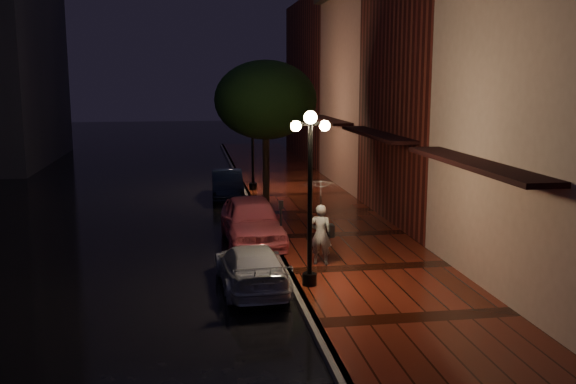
{
  "coord_description": "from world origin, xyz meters",
  "views": [
    {
      "loc": [
        -2.52,
        -20.02,
        5.22
      ],
      "look_at": [
        0.77,
        1.18,
        1.4
      ],
      "focal_mm": 40.0,
      "sensor_mm": 36.0,
      "label": 1
    }
  ],
  "objects_px": {
    "pink_car": "(252,220)",
    "silver_car": "(251,267)",
    "streetlamp_far": "(253,136)",
    "woman_with_umbrella": "(321,209)",
    "parking_meter": "(281,219)",
    "street_tree": "(266,102)",
    "streetlamp_near": "(310,188)",
    "navy_car": "(227,184)"
  },
  "relations": [
    {
      "from": "streetlamp_far",
      "to": "navy_car",
      "type": "bearing_deg",
      "value": -138.09
    },
    {
      "from": "streetlamp_near",
      "to": "navy_car",
      "type": "bearing_deg",
      "value": 95.57
    },
    {
      "from": "streetlamp_far",
      "to": "street_tree",
      "type": "xyz_separation_m",
      "value": [
        0.26,
        -3.01,
        1.64
      ]
    },
    {
      "from": "pink_car",
      "to": "woman_with_umbrella",
      "type": "distance_m",
      "value": 3.62
    },
    {
      "from": "street_tree",
      "to": "navy_car",
      "type": "height_order",
      "value": "street_tree"
    },
    {
      "from": "pink_car",
      "to": "silver_car",
      "type": "xyz_separation_m",
      "value": [
        -0.46,
        -4.45,
        -0.19
      ]
    },
    {
      "from": "navy_car",
      "to": "parking_meter",
      "type": "bearing_deg",
      "value": -82.16
    },
    {
      "from": "street_tree",
      "to": "navy_car",
      "type": "distance_m",
      "value": 4.36
    },
    {
      "from": "streetlamp_far",
      "to": "silver_car",
      "type": "height_order",
      "value": "streetlamp_far"
    },
    {
      "from": "streetlamp_near",
      "to": "pink_car",
      "type": "relative_size",
      "value": 0.97
    },
    {
      "from": "streetlamp_near",
      "to": "woman_with_umbrella",
      "type": "xyz_separation_m",
      "value": [
        0.64,
        1.75,
        -0.89
      ]
    },
    {
      "from": "silver_car",
      "to": "woman_with_umbrella",
      "type": "distance_m",
      "value": 2.7
    },
    {
      "from": "street_tree",
      "to": "woman_with_umbrella",
      "type": "xyz_separation_m",
      "value": [
        0.38,
        -9.24,
        -2.53
      ]
    },
    {
      "from": "streetlamp_far",
      "to": "woman_with_umbrella",
      "type": "relative_size",
      "value": 1.83
    },
    {
      "from": "parking_meter",
      "to": "pink_car",
      "type": "bearing_deg",
      "value": 114.97
    },
    {
      "from": "pink_car",
      "to": "parking_meter",
      "type": "distance_m",
      "value": 1.51
    },
    {
      "from": "woman_with_umbrella",
      "to": "parking_meter",
      "type": "distance_m",
      "value": 2.13
    },
    {
      "from": "pink_car",
      "to": "silver_car",
      "type": "distance_m",
      "value": 4.48
    },
    {
      "from": "pink_car",
      "to": "silver_car",
      "type": "height_order",
      "value": "pink_car"
    },
    {
      "from": "streetlamp_far",
      "to": "street_tree",
      "type": "distance_m",
      "value": 3.44
    },
    {
      "from": "navy_car",
      "to": "parking_meter",
      "type": "distance_m",
      "value": 9.36
    },
    {
      "from": "streetlamp_near",
      "to": "street_tree",
      "type": "relative_size",
      "value": 0.74
    },
    {
      "from": "pink_car",
      "to": "streetlamp_near",
      "type": "bearing_deg",
      "value": -80.93
    },
    {
      "from": "parking_meter",
      "to": "navy_car",
      "type": "bearing_deg",
      "value": 91.01
    },
    {
      "from": "pink_car",
      "to": "woman_with_umbrella",
      "type": "bearing_deg",
      "value": -64.89
    },
    {
      "from": "street_tree",
      "to": "pink_car",
      "type": "xyz_separation_m",
      "value": [
        -1.21,
        -6.13,
        -3.49
      ]
    },
    {
      "from": "street_tree",
      "to": "streetlamp_far",
      "type": "bearing_deg",
      "value": 94.91
    },
    {
      "from": "silver_car",
      "to": "parking_meter",
      "type": "xyz_separation_m",
      "value": [
        1.21,
        3.17,
        0.48
      ]
    },
    {
      "from": "streetlamp_far",
      "to": "silver_car",
      "type": "bearing_deg",
      "value": -95.91
    },
    {
      "from": "woman_with_umbrella",
      "to": "streetlamp_far",
      "type": "bearing_deg",
      "value": -66.83
    },
    {
      "from": "woman_with_umbrella",
      "to": "parking_meter",
      "type": "height_order",
      "value": "woman_with_umbrella"
    },
    {
      "from": "street_tree",
      "to": "streetlamp_near",
      "type": "bearing_deg",
      "value": -91.35
    },
    {
      "from": "streetlamp_far",
      "to": "pink_car",
      "type": "relative_size",
      "value": 0.97
    },
    {
      "from": "street_tree",
      "to": "woman_with_umbrella",
      "type": "relative_size",
      "value": 2.46
    },
    {
      "from": "streetlamp_near",
      "to": "parking_meter",
      "type": "distance_m",
      "value": 3.91
    },
    {
      "from": "streetlamp_near",
      "to": "street_tree",
      "type": "bearing_deg",
      "value": 88.65
    },
    {
      "from": "streetlamp_far",
      "to": "navy_car",
      "type": "relative_size",
      "value": 1.15
    },
    {
      "from": "silver_car",
      "to": "woman_with_umbrella",
      "type": "height_order",
      "value": "woman_with_umbrella"
    },
    {
      "from": "streetlamp_far",
      "to": "woman_with_umbrella",
      "type": "height_order",
      "value": "streetlamp_far"
    },
    {
      "from": "street_tree",
      "to": "silver_car",
      "type": "bearing_deg",
      "value": -98.94
    },
    {
      "from": "parking_meter",
      "to": "street_tree",
      "type": "bearing_deg",
      "value": 80.98
    },
    {
      "from": "pink_car",
      "to": "navy_car",
      "type": "distance_m",
      "value": 8.02
    }
  ]
}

